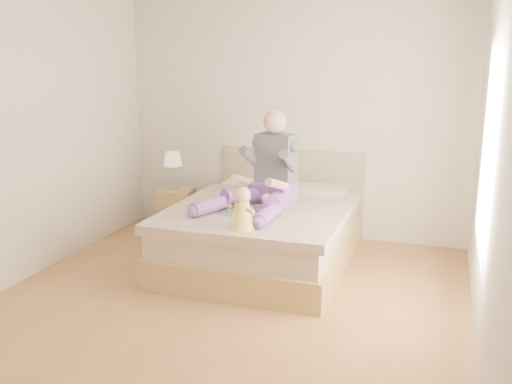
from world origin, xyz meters
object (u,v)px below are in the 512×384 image
(nightstand, at_px, (177,209))
(baby, at_px, (243,212))
(bed, at_px, (265,231))
(adult, at_px, (266,177))
(tray, at_px, (249,211))

(nightstand, xyz_separation_m, baby, (1.43, -1.58, 0.51))
(bed, relative_size, adult, 1.78)
(nightstand, bearing_deg, tray, -48.45)
(bed, relative_size, tray, 4.56)
(bed, relative_size, baby, 5.89)
(nightstand, xyz_separation_m, adult, (1.38, -0.74, 0.64))
(nightstand, relative_size, tray, 1.04)
(baby, bearing_deg, bed, 103.10)
(tray, bearing_deg, baby, -66.83)
(adult, distance_m, tray, 0.46)
(nightstand, distance_m, tray, 1.78)
(adult, relative_size, tray, 2.56)
(bed, height_order, baby, bed)
(tray, height_order, baby, baby)
(tray, bearing_deg, bed, 97.76)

